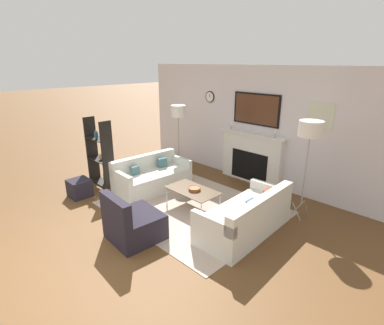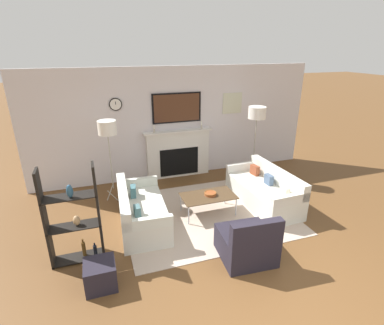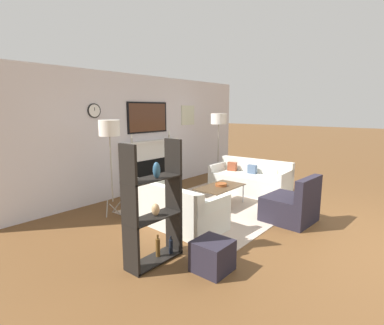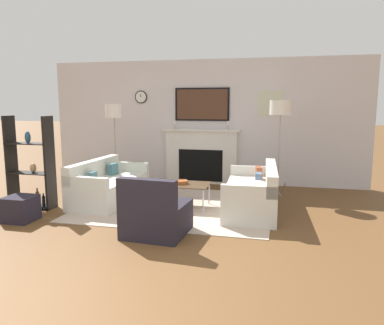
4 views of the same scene
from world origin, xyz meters
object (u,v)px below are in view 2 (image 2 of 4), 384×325
(coffee_table, at_px, (208,197))
(ottoman, at_px, (100,275))
(shelf_unit, at_px, (74,219))
(floor_lamp_left, at_px, (107,129))
(couch_right, at_px, (264,191))
(couch_left, at_px, (141,212))
(decorative_bowl, at_px, (210,193))
(floor_lamp_right, at_px, (257,114))
(armchair, at_px, (247,243))

(coffee_table, height_order, ottoman, coffee_table)
(shelf_unit, bearing_deg, coffee_table, 14.88)
(shelf_unit, relative_size, ottoman, 3.70)
(floor_lamp_left, bearing_deg, couch_right, -21.74)
(couch_left, height_order, ottoman, couch_left)
(couch_right, distance_m, shelf_unit, 3.75)
(decorative_bowl, xyz_separation_m, floor_lamp_right, (1.61, 1.19, 1.22))
(couch_right, xyz_separation_m, floor_lamp_left, (-2.98, 1.19, 1.30))
(couch_left, xyz_separation_m, floor_lamp_right, (2.98, 1.19, 1.38))
(decorative_bowl, bearing_deg, coffee_table, -170.34)
(floor_lamp_right, bearing_deg, coffee_table, -144.01)
(floor_lamp_left, bearing_deg, decorative_bowl, -34.12)
(couch_right, xyz_separation_m, floor_lamp_right, (0.39, 1.19, 1.37))
(floor_lamp_right, height_order, ottoman, floor_lamp_right)
(ottoman, bearing_deg, shelf_unit, 113.15)
(decorative_bowl, distance_m, floor_lamp_left, 2.41)
(couch_left, height_order, decorative_bowl, couch_left)
(floor_lamp_left, bearing_deg, ottoman, -98.74)
(couch_left, bearing_deg, floor_lamp_left, 108.02)
(couch_right, height_order, floor_lamp_left, floor_lamp_left)
(couch_left, relative_size, shelf_unit, 1.09)
(coffee_table, xyz_separation_m, ottoman, (-2.10, -1.33, -0.19))
(floor_lamp_left, height_order, floor_lamp_right, floor_lamp_right)
(floor_lamp_left, height_order, shelf_unit, floor_lamp_left)
(armchair, height_order, floor_lamp_right, floor_lamp_right)
(coffee_table, height_order, decorative_bowl, decorative_bowl)
(couch_left, height_order, couch_right, couch_right)
(coffee_table, bearing_deg, couch_right, 0.55)
(couch_right, bearing_deg, armchair, -129.12)
(couch_right, bearing_deg, ottoman, -158.24)
(couch_left, distance_m, couch_right, 2.59)
(couch_left, relative_size, decorative_bowl, 7.15)
(coffee_table, distance_m, decorative_bowl, 0.07)
(decorative_bowl, relative_size, shelf_unit, 0.15)
(decorative_bowl, distance_m, ottoman, 2.54)
(couch_right, bearing_deg, shelf_unit, -169.95)
(decorative_bowl, bearing_deg, floor_lamp_right, 36.58)
(floor_lamp_right, bearing_deg, armchair, -120.72)
(couch_right, height_order, shelf_unit, shelf_unit)
(coffee_table, distance_m, floor_lamp_right, 2.41)
(couch_left, bearing_deg, decorative_bowl, -0.16)
(couch_right, xyz_separation_m, shelf_unit, (-3.67, -0.65, 0.45))
(armchair, relative_size, shelf_unit, 0.54)
(couch_left, height_order, floor_lamp_right, floor_lamp_right)
(floor_lamp_left, bearing_deg, coffee_table, -34.99)
(decorative_bowl, height_order, shelf_unit, shelf_unit)
(floor_lamp_right, bearing_deg, couch_right, -108.05)
(couch_right, xyz_separation_m, armchair, (-1.18, -1.46, -0.01))
(shelf_unit, bearing_deg, ottoman, -66.85)
(coffee_table, xyz_separation_m, decorative_bowl, (0.05, 0.01, 0.06))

